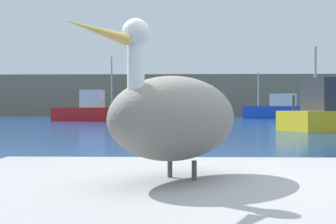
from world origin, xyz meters
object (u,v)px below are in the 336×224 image
(fishing_boat_red, at_px, (91,111))
(fishing_boat_blue, at_px, (279,110))
(pelican, at_px, (176,117))
(mooring_buoy, at_px, (167,125))

(fishing_boat_red, height_order, fishing_boat_blue, fishing_boat_red)
(pelican, relative_size, fishing_boat_blue, 0.19)
(mooring_buoy, bearing_deg, fishing_boat_red, 110.64)
(fishing_boat_red, distance_m, mooring_buoy, 18.87)
(pelican, distance_m, mooring_buoy, 15.00)
(pelican, height_order, fishing_boat_blue, fishing_boat_blue)
(mooring_buoy, bearing_deg, fishing_boat_blue, 68.83)
(fishing_boat_blue, bearing_deg, pelican, 100.23)
(pelican, xyz_separation_m, mooring_buoy, (-0.52, 14.98, -0.62))
(fishing_boat_red, xyz_separation_m, mooring_buoy, (6.65, -17.65, -0.45))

